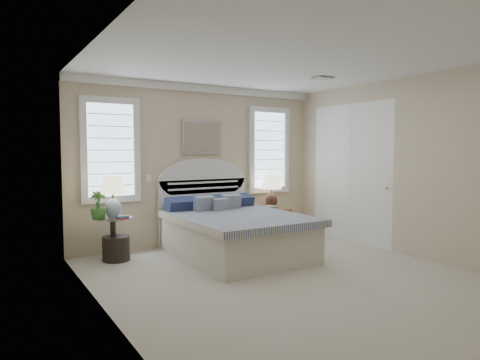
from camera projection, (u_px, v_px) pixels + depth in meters
name	position (u px, v px, depth m)	size (l,w,h in m)	color
floor	(292.00, 279.00, 5.31)	(4.50, 5.00, 0.01)	beige
ceiling	(294.00, 58.00, 5.12)	(4.50, 5.00, 0.01)	silver
wall_back	(201.00, 165.00, 7.34)	(4.50, 0.02, 2.70)	beige
wall_left	(106.00, 176.00, 4.04)	(0.02, 5.00, 2.70)	beige
wall_right	(411.00, 167.00, 6.39)	(0.02, 5.00, 2.70)	beige
crown_molding	(202.00, 88.00, 7.22)	(4.50, 0.08, 0.12)	white
hvac_vent	(323.00, 78.00, 6.43)	(0.30, 0.20, 0.02)	#B2B2B2
switch_plate	(149.00, 178.00, 6.85)	(0.08, 0.01, 0.12)	white
window_left	(110.00, 150.00, 6.50)	(0.90, 0.06, 1.60)	silver
window_right	(269.00, 150.00, 8.04)	(0.90, 0.06, 1.60)	silver
painting	(202.00, 137.00, 7.28)	(0.74, 0.04, 0.58)	silver
closet_door	(350.00, 173.00, 7.41)	(0.02, 1.80, 2.40)	white
bed	(232.00, 230.00, 6.53)	(1.72, 2.28, 1.47)	#BCB9A5
side_table_left	(113.00, 234.00, 6.17)	(0.56, 0.56, 0.63)	black
nightstand_right	(274.00, 217.00, 7.79)	(0.50, 0.40, 0.53)	brown
floor_pot	(116.00, 248.00, 6.19)	(0.39, 0.39, 0.36)	black
lamp_left	(113.00, 192.00, 6.11)	(0.46, 0.46, 0.61)	silver
lamp_right	(271.00, 188.00, 7.81)	(0.48, 0.48, 0.63)	black
potted_plant	(98.00, 205.00, 5.95)	(0.22, 0.22, 0.40)	#38772F
books_left	(123.00, 218.00, 6.00)	(0.18, 0.14, 0.04)	maroon
books_right	(271.00, 208.00, 7.68)	(0.21, 0.17, 0.08)	maroon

